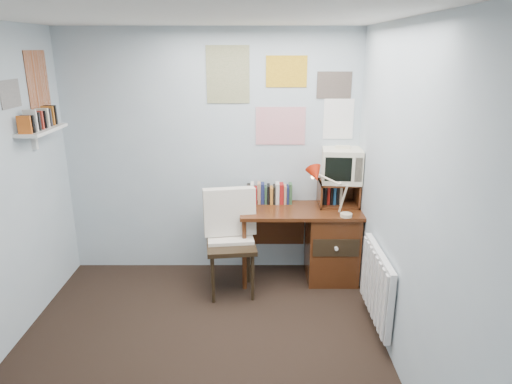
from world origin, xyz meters
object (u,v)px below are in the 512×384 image
(desk_lamp, at_px, (347,196))
(desk, at_px, (326,241))
(radiator, at_px, (377,285))
(crt_tv, at_px, (342,164))
(tv_riser, at_px, (338,194))
(wall_shelf, at_px, (42,130))
(desk_chair, at_px, (231,246))

(desk_lamp, bearing_deg, desk, 133.28)
(desk_lamp, xyz_separation_m, radiator, (0.15, -0.71, -0.55))
(crt_tv, bearing_deg, tv_riser, -132.82)
(crt_tv, distance_m, radiator, 1.32)
(desk, relative_size, tv_riser, 3.00)
(tv_riser, distance_m, crt_tv, 0.31)
(wall_shelf, bearing_deg, crt_tv, 10.65)
(desk_lamp, xyz_separation_m, wall_shelf, (-2.71, -0.16, 0.65))
(tv_riser, xyz_separation_m, crt_tv, (0.02, 0.02, 0.31))
(desk_chair, distance_m, tv_riser, 1.22)
(desk_chair, height_order, crt_tv, crt_tv)
(desk, xyz_separation_m, wall_shelf, (-2.57, -0.38, 1.21))
(tv_riser, bearing_deg, radiator, -80.72)
(crt_tv, bearing_deg, desk_lamp, -83.93)
(desk_chair, height_order, radiator, desk_chair)
(tv_riser, bearing_deg, desk_lamp, -85.69)
(desk_lamp, distance_m, crt_tv, 0.42)
(desk, xyz_separation_m, radiator, (0.29, -0.93, 0.01))
(desk, height_order, desk_chair, desk_chair)
(radiator, bearing_deg, tv_riser, 99.28)
(radiator, relative_size, wall_shelf, 1.29)
(tv_riser, relative_size, crt_tv, 1.03)
(desk_chair, bearing_deg, desk_lamp, -2.39)
(desk, xyz_separation_m, tv_riser, (0.12, 0.11, 0.48))
(desk, bearing_deg, desk_lamp, -56.86)
(tv_riser, xyz_separation_m, radiator, (0.17, -1.04, -0.47))
(desk_chair, bearing_deg, wall_shelf, 175.84)
(desk_chair, distance_m, wall_shelf, 1.97)
(crt_tv, height_order, wall_shelf, wall_shelf)
(desk_chair, relative_size, wall_shelf, 1.59)
(tv_riser, bearing_deg, crt_tv, 41.49)
(desk_chair, height_order, desk_lamp, desk_lamp)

